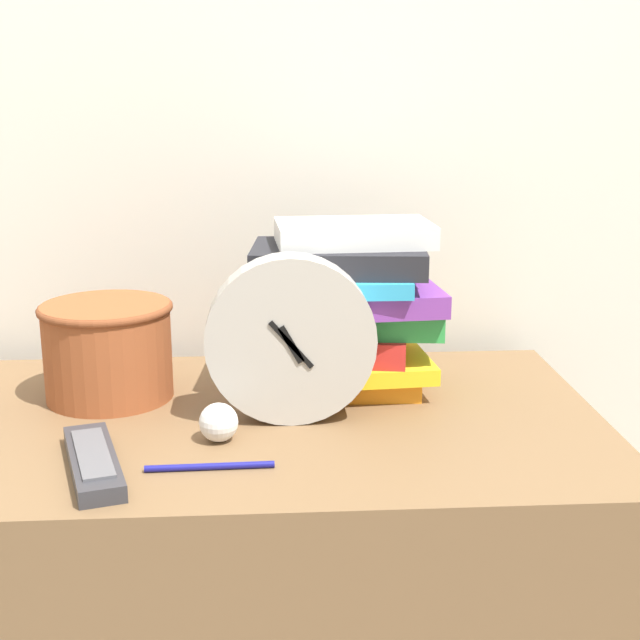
{
  "coord_description": "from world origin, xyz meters",
  "views": [
    {
      "loc": [
        0.06,
        -0.83,
        1.16
      ],
      "look_at": [
        0.13,
        0.31,
        0.85
      ],
      "focal_mm": 50.0,
      "sensor_mm": 36.0,
      "label": 1
    }
  ],
  "objects_px": {
    "desk_clock": "(291,340)",
    "tv_remote": "(93,462)",
    "basket": "(108,347)",
    "pen": "(210,467)",
    "book_stack": "(348,307)",
    "crumpled_paper_ball": "(219,422)"
  },
  "relations": [
    {
      "from": "desk_clock",
      "to": "tv_remote",
      "type": "bearing_deg",
      "value": -148.25
    },
    {
      "from": "basket",
      "to": "pen",
      "type": "bearing_deg",
      "value": -59.15
    },
    {
      "from": "book_stack",
      "to": "tv_remote",
      "type": "height_order",
      "value": "book_stack"
    },
    {
      "from": "desk_clock",
      "to": "crumpled_paper_ball",
      "type": "relative_size",
      "value": 4.53
    },
    {
      "from": "crumpled_paper_ball",
      "to": "pen",
      "type": "xyz_separation_m",
      "value": [
        -0.01,
        -0.09,
        -0.02
      ]
    },
    {
      "from": "tv_remote",
      "to": "pen",
      "type": "distance_m",
      "value": 0.13
    },
    {
      "from": "book_stack",
      "to": "pen",
      "type": "relative_size",
      "value": 1.87
    },
    {
      "from": "desk_clock",
      "to": "tv_remote",
      "type": "xyz_separation_m",
      "value": [
        -0.23,
        -0.14,
        -0.1
      ]
    },
    {
      "from": "desk_clock",
      "to": "tv_remote",
      "type": "distance_m",
      "value": 0.29
    },
    {
      "from": "crumpled_paper_ball",
      "to": "book_stack",
      "type": "bearing_deg",
      "value": 44.8
    },
    {
      "from": "pen",
      "to": "crumpled_paper_ball",
      "type": "bearing_deg",
      "value": 84.87
    },
    {
      "from": "book_stack",
      "to": "desk_clock",
      "type": "bearing_deg",
      "value": -127.66
    },
    {
      "from": "desk_clock",
      "to": "pen",
      "type": "distance_m",
      "value": 0.21
    },
    {
      "from": "book_stack",
      "to": "basket",
      "type": "distance_m",
      "value": 0.34
    },
    {
      "from": "book_stack",
      "to": "crumpled_paper_ball",
      "type": "relative_size",
      "value": 5.71
    },
    {
      "from": "crumpled_paper_ball",
      "to": "pen",
      "type": "height_order",
      "value": "crumpled_paper_ball"
    },
    {
      "from": "basket",
      "to": "book_stack",
      "type": "bearing_deg",
      "value": 0.61
    },
    {
      "from": "tv_remote",
      "to": "book_stack",
      "type": "bearing_deg",
      "value": 38.65
    },
    {
      "from": "book_stack",
      "to": "tv_remote",
      "type": "xyz_separation_m",
      "value": [
        -0.31,
        -0.25,
        -0.11
      ]
    },
    {
      "from": "book_stack",
      "to": "crumpled_paper_ball",
      "type": "bearing_deg",
      "value": -135.2
    },
    {
      "from": "tv_remote",
      "to": "basket",
      "type": "bearing_deg",
      "value": 94.66
    },
    {
      "from": "crumpled_paper_ball",
      "to": "basket",
      "type": "bearing_deg",
      "value": 133.31
    }
  ]
}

